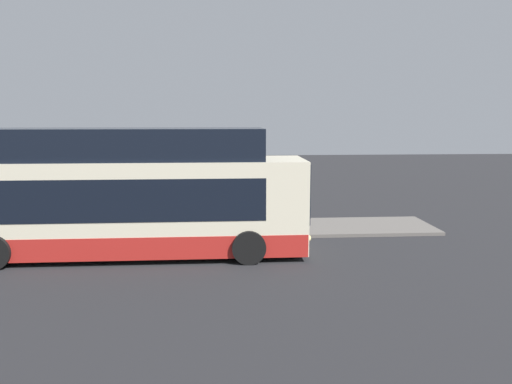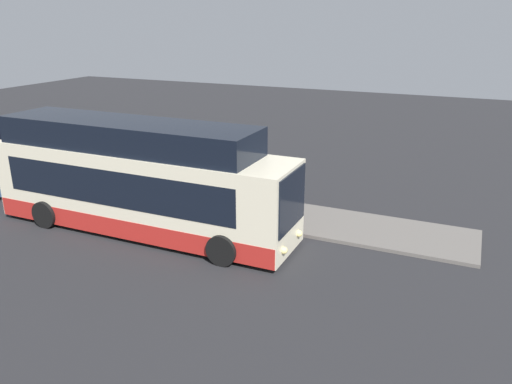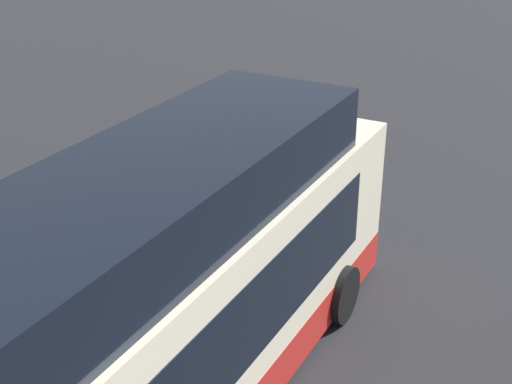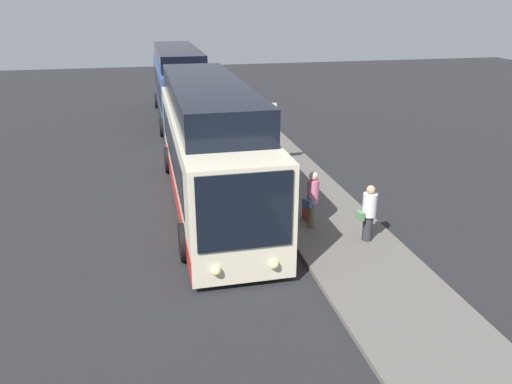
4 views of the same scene
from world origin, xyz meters
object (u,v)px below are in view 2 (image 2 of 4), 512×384
(passenger_boarding, at_px, (247,192))
(sign_post, at_px, (126,157))
(bus_lead, at_px, (139,183))
(passenger_waiting, at_px, (287,188))
(suitcase, at_px, (234,206))

(passenger_boarding, bearing_deg, sign_post, -36.28)
(bus_lead, bearing_deg, passenger_waiting, 42.30)
(bus_lead, xyz_separation_m, passenger_waiting, (4.26, 3.88, -0.81))
(bus_lead, height_order, passenger_waiting, bus_lead)
(passenger_boarding, height_order, passenger_waiting, passenger_boarding)
(passenger_waiting, height_order, suitcase, passenger_waiting)
(passenger_waiting, bearing_deg, bus_lead, 31.05)
(suitcase, bearing_deg, bus_lead, -133.60)
(bus_lead, bearing_deg, suitcase, 46.40)
(passenger_waiting, distance_m, sign_post, 7.10)
(passenger_waiting, bearing_deg, suitcase, 23.96)
(suitcase, relative_size, sign_post, 0.31)
(passenger_waiting, relative_size, suitcase, 2.00)
(bus_lead, xyz_separation_m, suitcase, (2.53, 2.65, -1.41))
(passenger_waiting, xyz_separation_m, suitcase, (-1.74, -1.23, -0.59))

